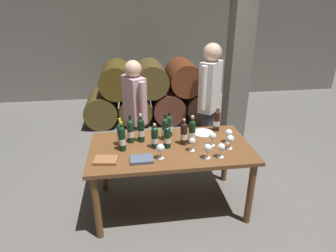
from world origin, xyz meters
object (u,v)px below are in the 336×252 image
object	(u,v)px
leather_ledger	(142,159)
sommelier_presenting	(210,97)
wine_bottle_0	(121,134)
tasting_notebook	(106,160)
wine_bottle_1	(192,132)
serving_plate	(203,133)
taster_seated_left	(135,110)
wine_bottle_7	(155,137)
wine_glass_2	(229,133)
wine_glass_5	(208,148)
wine_glass_3	(221,148)
wine_glass_0	(160,148)
wine_bottle_5	(141,130)
wine_bottle_2	(131,131)
wine_bottle_6	(165,129)
wine_glass_4	(192,142)
wine_bottle_4	(169,126)
wine_bottle_10	(184,133)
wine_glass_6	(230,139)
wine_bottle_3	(217,120)
dining_table	(171,154)
wine_bottle_9	(167,137)
wine_bottle_8	(122,138)
wine_glass_1	(213,137)

from	to	relation	value
leather_ledger	sommelier_presenting	world-z (taller)	sommelier_presenting
wine_bottle_0	tasting_notebook	distance (m)	0.37
wine_bottle_1	serving_plate	distance (m)	0.31
taster_seated_left	wine_bottle_7	bearing A→B (deg)	-76.05
wine_glass_2	wine_glass_5	distance (m)	0.43
tasting_notebook	wine_glass_3	bearing A→B (deg)	5.19
wine_glass_0	wine_glass_3	size ratio (longest dim) A/B	1.04
wine_bottle_7	leather_ledger	bearing A→B (deg)	-122.06
wine_bottle_5	wine_glass_0	bearing A→B (deg)	-67.20
wine_bottle_2	wine_glass_0	bearing A→B (deg)	-54.43
wine_bottle_6	wine_glass_4	distance (m)	0.38
leather_ledger	wine_bottle_1	bearing A→B (deg)	27.14
tasting_notebook	wine_bottle_6	bearing A→B (deg)	40.61
wine_bottle_4	wine_bottle_5	bearing A→B (deg)	-163.02
wine_bottle_5	wine_bottle_10	size ratio (longest dim) A/B	1.09
wine_glass_4	serving_plate	distance (m)	0.45
wine_glass_6	leather_ledger	world-z (taller)	wine_glass_6
wine_bottle_3	wine_bottle_2	bearing A→B (deg)	-170.59
wine_bottle_3	wine_glass_2	distance (m)	0.32
wine_bottle_1	wine_bottle_7	distance (m)	0.41
wine_glass_0	wine_bottle_4	bearing A→B (deg)	72.41
dining_table	wine_bottle_7	world-z (taller)	wine_bottle_7
wine_glass_4	wine_glass_5	world-z (taller)	wine_glass_5
wine_glass_2	wine_bottle_3	bearing A→B (deg)	96.40
dining_table	wine_bottle_2	world-z (taller)	wine_bottle_2
wine_bottle_9	wine_glass_0	bearing A→B (deg)	-113.81
wine_glass_5	leather_ledger	size ratio (longest dim) A/B	0.71
wine_bottle_8	sommelier_presenting	world-z (taller)	sommelier_presenting
wine_bottle_0	wine_bottle_10	bearing A→B (deg)	-5.64
wine_glass_1	wine_bottle_7	bearing A→B (deg)	176.54
wine_glass_1	leather_ledger	size ratio (longest dim) A/B	0.68
wine_glass_4	wine_bottle_2	bearing A→B (deg)	155.43
wine_bottle_9	wine_bottle_2	bearing A→B (deg)	155.44
wine_bottle_9	wine_glass_0	world-z (taller)	wine_bottle_9
wine_bottle_6	taster_seated_left	bearing A→B (deg)	119.47
wine_glass_5	sommelier_presenting	world-z (taller)	sommelier_presenting
wine_bottle_7	wine_bottle_4	bearing A→B (deg)	54.65
wine_bottle_6	wine_bottle_8	size ratio (longest dim) A/B	0.95
wine_bottle_2	sommelier_presenting	world-z (taller)	sommelier_presenting
wine_glass_2	sommelier_presenting	distance (m)	0.76
wine_bottle_10	tasting_notebook	bearing A→B (deg)	-162.64
wine_bottle_10	wine_glass_4	world-z (taller)	wine_bottle_10
leather_ledger	wine_glass_2	bearing A→B (deg)	14.14
wine_bottle_3	wine_glass_6	size ratio (longest dim) A/B	1.90
wine_bottle_9	leather_ledger	distance (m)	0.38
wine_bottle_4	sommelier_presenting	size ratio (longest dim) A/B	0.17
wine_bottle_3	wine_bottle_4	distance (m)	0.58
wine_bottle_4	leather_ledger	distance (m)	0.62
wine_glass_4	wine_bottle_6	bearing A→B (deg)	129.51
leather_ledger	wine_bottle_8	bearing A→B (deg)	126.80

